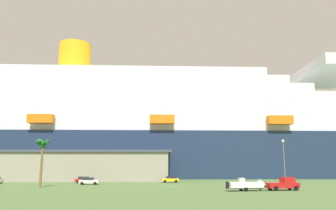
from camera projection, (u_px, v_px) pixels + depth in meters
name	position (u px, v px, depth m)	size (l,w,h in m)	color
ground_plane	(161.00, 181.00, 97.61)	(600.00, 600.00, 0.00)	#4C6B38
cruise_ship	(162.00, 135.00, 127.55)	(264.08, 45.35, 57.14)	#1E2D4C
terminal_building	(93.00, 166.00, 101.54)	(47.85, 27.92, 8.40)	gray
pickup_truck	(284.00, 184.00, 58.57)	(5.82, 2.86, 2.20)	red
small_boat_on_trailer	(249.00, 185.00, 57.19)	(8.09, 2.80, 2.15)	#595960
palm_tree	(42.00, 148.00, 67.20)	(3.07, 2.87, 9.35)	brown
street_lamp	(284.00, 157.00, 68.16)	(0.56, 0.56, 9.34)	slate
parked_car_red_hatchback	(84.00, 180.00, 84.37)	(4.97, 2.67, 1.58)	red
parked_car_white_van	(89.00, 181.00, 77.24)	(4.43, 2.22, 1.58)	white
parked_car_yellow_taxi	(170.00, 179.00, 87.27)	(4.35, 2.24, 1.58)	yellow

